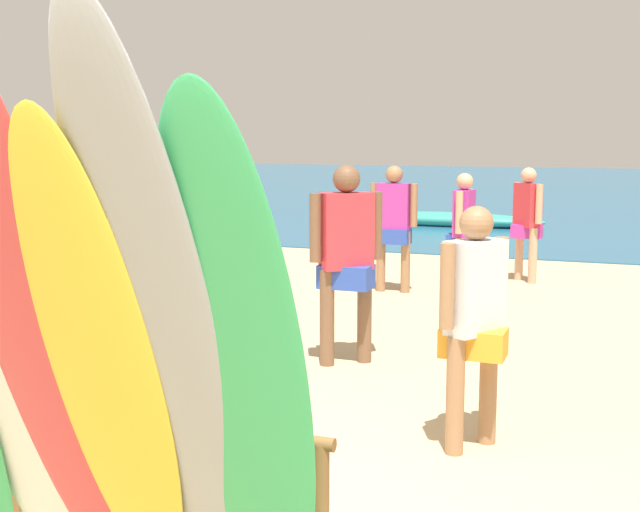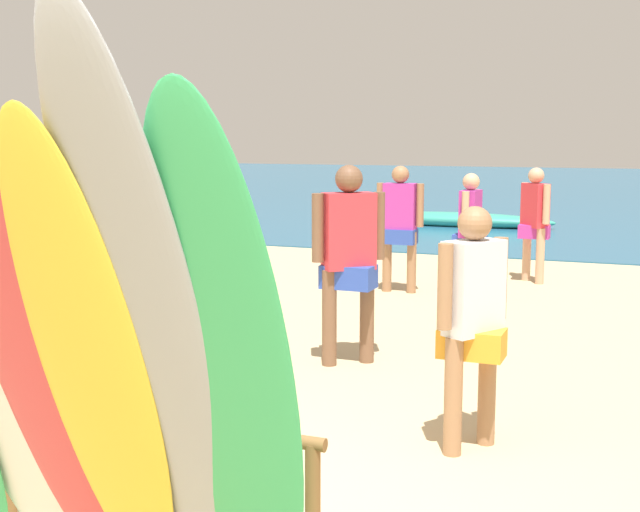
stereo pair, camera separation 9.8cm
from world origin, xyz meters
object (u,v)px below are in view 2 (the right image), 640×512
at_px(beachgoer_near_rack, 473,311).
at_px(distant_boat, 456,220).
at_px(beachgoer_photographing, 400,220).
at_px(beach_chair_red, 45,340).
at_px(surfboard_red_2, 24,321).
at_px(beachgoer_midbeach, 470,226).
at_px(beachgoer_by_water, 535,217).
at_px(surfboard_grey_4, 147,332).
at_px(surfboard_rack, 147,449).
at_px(surfboard_green_5, 228,374).
at_px(beachgoer_strolling, 349,251).
at_px(surfboard_yellow_3, 94,371).

distance_m(beachgoer_near_rack, distant_boat, 13.40).
xyz_separation_m(beachgoer_photographing, beach_chair_red, (-1.33, -5.15, -0.51)).
bearing_deg(beachgoer_photographing, surfboard_red_2, -86.60).
bearing_deg(beachgoer_midbeach, distant_boat, -163.46).
bearing_deg(beachgoer_by_water, beachgoer_near_rack, -38.28).
xyz_separation_m(beachgoer_near_rack, beachgoer_by_water, (-0.49, 6.48, 0.00)).
distance_m(surfboard_grey_4, beachgoer_photographing, 7.70).
distance_m(surfboard_rack, surfboard_red_2, 1.01).
distance_m(surfboard_green_5, beachgoer_by_water, 8.90).
bearing_deg(beachgoer_strolling, beachgoer_near_rack, 91.75).
relative_size(beachgoer_photographing, beachgoer_by_water, 1.03).
height_order(surfboard_grey_4, beachgoer_midbeach, surfboard_grey_4).
bearing_deg(surfboard_green_5, surfboard_rack, 141.76).
bearing_deg(beach_chair_red, beachgoer_photographing, 91.75).
relative_size(surfboard_rack, surfboard_red_2, 0.69).
bearing_deg(surfboard_grey_4, beach_chair_red, 137.81).
bearing_deg(surfboard_green_5, distant_boat, 98.10).
relative_size(surfboard_rack, distant_boat, 0.43).
relative_size(beach_chair_red, distant_boat, 0.20).
bearing_deg(surfboard_grey_4, beachgoer_midbeach, 94.10).
relative_size(surfboard_green_5, beachgoer_by_water, 1.47).
distance_m(beachgoer_photographing, beachgoer_strolling, 3.51).
bearing_deg(beachgoer_strolling, surfboard_red_2, 52.33).
bearing_deg(beachgoer_near_rack, beachgoer_midbeach, -137.23).
bearing_deg(surfboard_green_5, surfboard_yellow_3, -176.39).
distance_m(beachgoer_midbeach, beach_chair_red, 5.69).
xyz_separation_m(surfboard_red_2, beachgoer_near_rack, (1.30, 2.52, -0.35)).
bearing_deg(beachgoer_midbeach, beachgoer_by_water, 157.68).
distance_m(surfboard_red_2, surfboard_green_5, 0.89).
xyz_separation_m(surfboard_red_2, distant_boat, (-1.72, 15.55, -1.10)).
xyz_separation_m(surfboard_red_2, beach_chair_red, (-2.00, 2.47, -0.83)).
relative_size(beachgoer_near_rack, beachgoer_photographing, 0.97).
xyz_separation_m(beachgoer_photographing, beachgoer_strolling, (0.56, -3.46, 0.07)).
bearing_deg(beachgoer_strolling, beach_chair_red, 2.58).
xyz_separation_m(beachgoer_near_rack, beach_chair_red, (-3.30, -0.05, -0.48)).
height_order(surfboard_red_2, distant_boat, surfboard_red_2).
bearing_deg(beachgoer_by_water, surfboard_green_5, -42.25).
xyz_separation_m(surfboard_rack, surfboard_grey_4, (0.44, -0.63, 0.76)).
distance_m(surfboard_rack, beachgoer_midbeach, 7.05).
bearing_deg(surfboard_green_5, beachgoer_near_rack, 78.40).
bearing_deg(beach_chair_red, surfboard_grey_4, -27.43).
height_order(beachgoer_midbeach, beach_chair_red, beachgoer_midbeach).
bearing_deg(beachgoer_photographing, surfboard_rack, -85.10).
relative_size(surfboard_red_2, beachgoer_strolling, 1.53).
bearing_deg(beachgoer_photographing, beachgoer_midbeach, 3.69).
relative_size(beachgoer_near_rack, beachgoer_midbeach, 1.02).
xyz_separation_m(surfboard_green_5, beach_chair_red, (-2.87, 2.37, -0.68)).
bearing_deg(distant_boat, surfboard_yellow_3, -82.58).
bearing_deg(surfboard_red_2, surfboard_grey_4, -0.13).
bearing_deg(beachgoer_by_water, beachgoer_strolling, -53.43).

